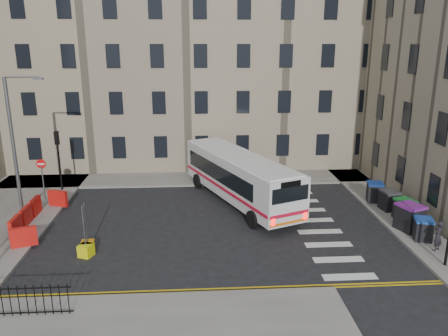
{
  "coord_description": "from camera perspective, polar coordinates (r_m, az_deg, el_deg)",
  "views": [
    {
      "loc": [
        -2.62,
        -22.76,
        9.92
      ],
      "look_at": [
        -1.1,
        1.28,
        3.0
      ],
      "focal_mm": 35.0,
      "sensor_mm": 36.0,
      "label": 1
    }
  ],
  "objects": [
    {
      "name": "pavement_north",
      "position": [
        33.04,
        -9.34,
        -1.53
      ],
      "size": [
        36.0,
        3.2,
        0.15
      ],
      "primitive_type": "cube",
      "color": "slate",
      "rests_on": "ground"
    },
    {
      "name": "ground",
      "position": [
        24.97,
        2.72,
        -7.4
      ],
      "size": [
        120.0,
        120.0,
        0.0
      ],
      "primitive_type": "plane",
      "color": "black",
      "rests_on": "ground"
    },
    {
      "name": "wheelie_bin_e",
      "position": [
        29.52,
        19.08,
        -2.95
      ],
      "size": [
        1.2,
        1.31,
        1.22
      ],
      "rotation": [
        0.0,
        0.0,
        -0.25
      ],
      "color": "black",
      "rests_on": "pavement_east"
    },
    {
      "name": "roadworks_barriers",
      "position": [
        26.68,
        -23.7,
        -5.72
      ],
      "size": [
        1.66,
        6.26,
        1.0
      ],
      "color": "red",
      "rests_on": "pavement_west"
    },
    {
      "name": "wheelie_bin_b",
      "position": [
        25.71,
        23.07,
        -5.92
      ],
      "size": [
        1.5,
        1.61,
        1.44
      ],
      "rotation": [
        0.0,
        0.0,
        0.34
      ],
      "color": "black",
      "rests_on": "pavement_east"
    },
    {
      "name": "terrace_north",
      "position": [
        38.53,
        -10.46,
        13.84
      ],
      "size": [
        38.3,
        10.8,
        17.2
      ],
      "color": "gray",
      "rests_on": "ground"
    },
    {
      "name": "wheelie_bin_c",
      "position": [
        27.19,
        22.51,
        -4.98
      ],
      "size": [
        1.2,
        1.29,
        1.18
      ],
      "rotation": [
        0.0,
        0.0,
        0.29
      ],
      "color": "black",
      "rests_on": "pavement_east"
    },
    {
      "name": "bollard_chevron",
      "position": [
        22.71,
        -17.36,
        -9.82
      ],
      "size": [
        0.65,
        0.65,
        0.6
      ],
      "primitive_type": "cube",
      "rotation": [
        0.0,
        0.0,
        0.09
      ],
      "color": "#C37C0B",
      "rests_on": "ground"
    },
    {
      "name": "no_entry_north",
      "position": [
        30.04,
        -22.69,
        -0.38
      ],
      "size": [
        0.6,
        0.08,
        3.0
      ],
      "color": "#595B5E",
      "rests_on": "pavement_west"
    },
    {
      "name": "bus",
      "position": [
        27.81,
        1.99,
        -1.01
      ],
      "size": [
        6.71,
        11.38,
        3.07
      ],
      "rotation": [
        0.0,
        0.0,
        0.4
      ],
      "color": "silver",
      "rests_on": "ground"
    },
    {
      "name": "pavement_east",
      "position": [
        30.79,
        18.8,
        -3.51
      ],
      "size": [
        2.4,
        26.0,
        0.15
      ],
      "primitive_type": "cube",
      "color": "slate",
      "rests_on": "ground"
    },
    {
      "name": "bollard_yellow",
      "position": [
        22.39,
        -17.58,
        -10.22
      ],
      "size": [
        0.78,
        0.78,
        0.6
      ],
      "primitive_type": "cube",
      "rotation": [
        0.0,
        0.0,
        -0.38
      ],
      "color": "#D4D40B",
      "rests_on": "ground"
    },
    {
      "name": "pedestrian",
      "position": [
        23.79,
        26.16,
        -7.97
      ],
      "size": [
        0.67,
        0.61,
        1.53
      ],
      "primitive_type": "imported",
      "rotation": [
        0.0,
        0.0,
        3.71
      ],
      "color": "black",
      "rests_on": "pavement_east"
    },
    {
      "name": "wheelie_bin_a",
      "position": [
        24.84,
        24.52,
        -7.25
      ],
      "size": [
        1.12,
        1.22,
        1.13
      ],
      "rotation": [
        0.0,
        0.0,
        -0.26
      ],
      "color": "black",
      "rests_on": "pavement_east"
    },
    {
      "name": "traffic_light_nw",
      "position": [
        31.53,
        -20.85,
        2.04
      ],
      "size": [
        0.28,
        0.22,
        4.1
      ],
      "color": "black",
      "rests_on": "pavement_west"
    },
    {
      "name": "streetlamp",
      "position": [
        27.42,
        -25.81,
        2.67
      ],
      "size": [
        0.5,
        0.22,
        8.14
      ],
      "color": "#595B5E",
      "rests_on": "pavement_west"
    },
    {
      "name": "wheelie_bin_d",
      "position": [
        28.33,
        20.76,
        -3.94
      ],
      "size": [
        1.09,
        1.21,
        1.19
      ],
      "rotation": [
        0.0,
        0.0,
        0.14
      ],
      "color": "black",
      "rests_on": "pavement_east"
    }
  ]
}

